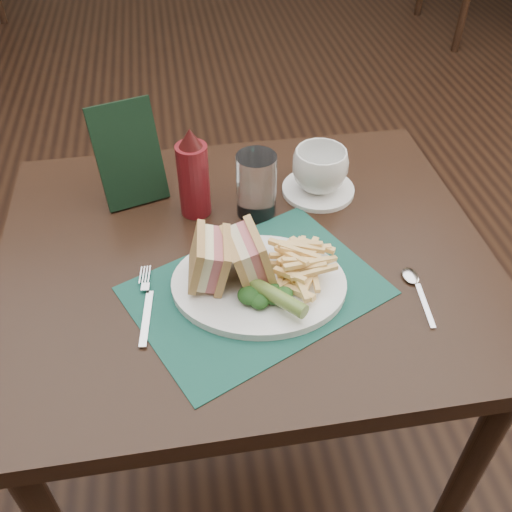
{
  "coord_description": "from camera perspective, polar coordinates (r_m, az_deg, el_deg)",
  "views": [
    {
      "loc": [
        -0.11,
        -1.28,
        1.46
      ],
      "look_at": [
        0.01,
        -0.57,
        0.8
      ],
      "focal_mm": 40.0,
      "sensor_mm": 36.0,
      "label": 1
    }
  ],
  "objects": [
    {
      "name": "floor",
      "position": [
        1.94,
        -3.02,
        -6.21
      ],
      "size": [
        7.0,
        7.0,
        0.0
      ],
      "primitive_type": "plane",
      "color": "black",
      "rests_on": "ground"
    },
    {
      "name": "table_main",
      "position": [
        1.33,
        -0.9,
        -11.54
      ],
      "size": [
        0.9,
        0.75,
        0.75
      ],
      "primitive_type": null,
      "color": "black",
      "rests_on": "ground"
    },
    {
      "name": "placemat",
      "position": [
        0.98,
        -0.0,
        -3.47
      ],
      "size": [
        0.49,
        0.43,
        0.0
      ],
      "primitive_type": "cube",
      "rotation": [
        0.0,
        0.0,
        0.43
      ],
      "color": "#174B3F",
      "rests_on": "table_main"
    },
    {
      "name": "plate",
      "position": [
        0.98,
        0.28,
        -2.79
      ],
      "size": [
        0.34,
        0.29,
        0.01
      ],
      "primitive_type": null,
      "rotation": [
        0.0,
        0.0,
        -0.18
      ],
      "color": "white",
      "rests_on": "placemat"
    },
    {
      "name": "sandwich_half_a",
      "position": [
        0.95,
        -5.95,
        -0.33
      ],
      "size": [
        0.08,
        0.1,
        0.1
      ],
      "primitive_type": null,
      "rotation": [
        0.0,
        0.24,
        -0.1
      ],
      "color": "tan",
      "rests_on": "plate"
    },
    {
      "name": "sandwich_half_b",
      "position": [
        0.94,
        -2.0,
        -0.16
      ],
      "size": [
        0.09,
        0.1,
        0.1
      ],
      "primitive_type": null,
      "rotation": [
        0.0,
        -0.24,
        0.12
      ],
      "color": "tan",
      "rests_on": "plate"
    },
    {
      "name": "kale_garnish",
      "position": [
        0.93,
        1.14,
        -3.98
      ],
      "size": [
        0.11,
        0.08,
        0.03
      ],
      "primitive_type": null,
      "color": "#163B15",
      "rests_on": "plate"
    },
    {
      "name": "pickle_spear",
      "position": [
        0.92,
        1.88,
        -3.95
      ],
      "size": [
        0.1,
        0.11,
        0.03
      ],
      "primitive_type": "cylinder",
      "rotation": [
        1.54,
        0.0,
        0.71
      ],
      "color": "#55742C",
      "rests_on": "plate"
    },
    {
      "name": "fries_pile",
      "position": [
        0.98,
        4.69,
        -0.47
      ],
      "size": [
        0.18,
        0.2,
        0.05
      ],
      "primitive_type": null,
      "color": "#FDD27E",
      "rests_on": "plate"
    },
    {
      "name": "fork",
      "position": [
        0.97,
        -10.97,
        -4.65
      ],
      "size": [
        0.05,
        0.17,
        0.01
      ],
      "primitive_type": null,
      "rotation": [
        0.0,
        0.0,
        -0.12
      ],
      "color": "silver",
      "rests_on": "placemat"
    },
    {
      "name": "spoon",
      "position": [
        1.01,
        16.07,
        -3.62
      ],
      "size": [
        0.05,
        0.15,
        0.01
      ],
      "primitive_type": null,
      "rotation": [
        0.0,
        0.0,
        -0.11
      ],
      "color": "silver",
      "rests_on": "table_main"
    },
    {
      "name": "saucer",
      "position": [
        1.2,
        6.23,
        6.62
      ],
      "size": [
        0.16,
        0.16,
        0.01
      ],
      "primitive_type": "cylinder",
      "rotation": [
        0.0,
        0.0,
        0.1
      ],
      "color": "white",
      "rests_on": "table_main"
    },
    {
      "name": "coffee_cup",
      "position": [
        1.17,
        6.41,
        8.57
      ],
      "size": [
        0.16,
        0.16,
        0.09
      ],
      "primitive_type": "imported",
      "rotation": [
        0.0,
        0.0,
        0.8
      ],
      "color": "white",
      "rests_on": "saucer"
    },
    {
      "name": "drinking_glass",
      "position": [
        1.1,
        0.03,
        7.09
      ],
      "size": [
        0.09,
        0.09,
        0.13
      ],
      "primitive_type": "cylinder",
      "rotation": [
        0.0,
        0.0,
        0.13
      ],
      "color": "white",
      "rests_on": "table_main"
    },
    {
      "name": "ketchup_bottle",
      "position": [
        1.1,
        -6.31,
        8.32
      ],
      "size": [
        0.08,
        0.08,
        0.19
      ],
      "primitive_type": null,
      "rotation": [
        0.0,
        0.0,
        -0.36
      ],
      "color": "#5F1015",
      "rests_on": "table_main"
    },
    {
      "name": "check_presenter",
      "position": [
        1.16,
        -12.63,
        9.86
      ],
      "size": [
        0.14,
        0.11,
        0.2
      ],
      "primitive_type": "cube",
      "rotation": [
        -0.31,
        0.0,
        0.29
      ],
      "color": "black",
      "rests_on": "table_main"
    }
  ]
}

